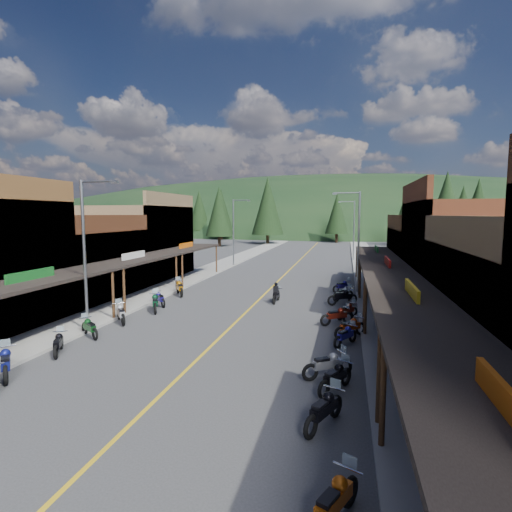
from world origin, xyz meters
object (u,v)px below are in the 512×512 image
Objects in this scene: streetlight_3 at (353,228)px; pine_4 at (408,209)px; bike_east_2 at (324,408)px; streetlight_1 at (235,229)px; pine_8 at (179,216)px; bike_west_8 at (159,298)px; bike_east_9 at (343,296)px; pine_0 at (146,213)px; pine_3 at (337,213)px; bike_west_6 at (121,312)px; bike_east_3 at (335,376)px; bike_east_8 at (347,310)px; streetlight_2 at (357,237)px; pine_2 at (268,206)px; bike_east_5 at (345,335)px; shop_west_2 at (73,264)px; shop_east_3 at (440,259)px; pine_10 at (219,211)px; bike_east_1 at (334,500)px; bike_west_3 at (6,361)px; pedestrian_east_a at (391,320)px; bike_east_11 at (343,285)px; rider_on_bike at (276,294)px; bike_east_4 at (328,363)px; bike_west_9 at (180,287)px; bike_east_10 at (343,293)px; streetlight_0 at (87,249)px; pine_5 at (478,206)px; pine_9 at (462,213)px; pine_11 at (446,208)px; bike_west_7 at (155,302)px; pedestrian_east_b at (367,272)px; pine_1 at (221,210)px; bike_west_5 at (89,327)px; shop_east_2 at (477,261)px; bike_west_4 at (58,342)px.

streetlight_3 is 0.64× the size of pine_4.
pine_4 is at bearing 105.56° from bike_east_2.
streetlight_1 is 23.51m from pine_8.
bike_east_9 is at bearing -31.65° from bike_west_8.
pine_0 is 1.00× the size of pine_3.
bike_east_3 is (12.33, -6.42, -0.05)m from bike_west_6.
streetlight_2 is at bearing 122.41° from bike_east_8.
streetlight_3 is 32.92m from pine_2.
bike_east_5 is (46.23, -67.11, -5.94)m from pine_0.
shop_west_2 is 1.00× the size of shop_east_3.
pine_3 is (14.00, 8.00, -1.51)m from pine_2.
bike_east_1 is (24.05, -66.55, -6.21)m from pine_10.
bike_west_3 is 1.10× the size of bike_east_3.
pine_0 is (-53.75, 50.70, 3.95)m from shop_east_3.
bike_west_6 is 1.21× the size of pedestrian_east_a.
bike_east_11 is at bearing 116.13° from bike_east_1.
rider_on_bike is (-4.60, -0.28, -0.03)m from bike_east_9.
shop_west_2 is 56.69m from pine_2.
rider_on_bike is at bearing 165.31° from bike_east_4.
streetlight_3 is 43.00m from bike_east_2.
bike_west_9 is 24.09m from bike_east_1.
bike_west_6 is 15.31m from bike_east_10.
bike_east_11 is (23.95, -41.79, -6.22)m from pine_10.
streetlight_0 is 14.10m from bike_east_3.
pine_5 is at bearing 20.35° from bike_west_3.
pine_9 is (6.00, -15.00, -0.86)m from pine_4.
pine_11 is (16.00, -28.00, 0.70)m from pine_3.
streetlight_0 is 3.50× the size of bike_west_7.
pine_9 is 42.30m from pine_10.
shop_east_3 is 21.37m from bike_west_9.
pine_4 is at bearing 22.11° from bike_west_8.
shop_east_3 reaches higher than bike_east_1.
bike_east_4 is (11.33, -8.21, -0.06)m from bike_west_7.
pine_11 is 33.60m from bike_east_11.
streetlight_2 is 4.03m from bike_east_11.
pedestrian_east_b is at bearing 9.98° from bike_west_6.
shop_west_2 reaches higher than pedestrian_east_b.
bike_west_7 is 19.54m from bike_east_1.
pine_9 is (-10.00, -27.00, -1.61)m from pine_5.
pine_1 reaches higher than bike_east_1.
pine_8 is at bearing 148.81° from bike_east_3.
bike_east_4 is at bearing -67.40° from bike_west_5.
streetlight_1 is 0.57× the size of pine_5.
streetlight_2 is 3.75× the size of bike_east_2.
pedestrian_east_a is (2.10, -3.98, 0.52)m from bike_east_8.
pine_8 is (-35.75, 28.70, 3.44)m from shop_east_3.
shop_east_2 is 4.95× the size of bike_east_9.
bike_west_4 is 21.27m from bike_east_11.
bike_west_7 is (-12.70, -8.98, -3.81)m from streetlight_2.
pine_0 is 17.90m from pine_1.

